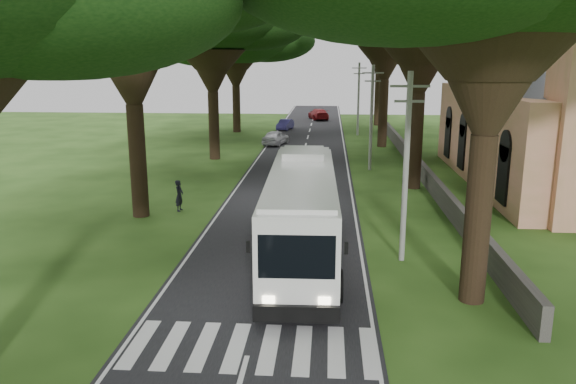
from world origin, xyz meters
TOP-DOWN VIEW (x-y plane):
  - ground at (0.00, 0.00)m, footprint 140.00×140.00m
  - road at (0.00, 25.00)m, footprint 8.00×120.00m
  - crosswalk at (0.00, -2.00)m, footprint 8.00×3.00m
  - property_wall at (9.00, 24.00)m, footprint 0.35×50.00m
  - church at (17.86, 21.55)m, footprint 14.00×24.00m
  - pole_near at (5.50, 6.00)m, footprint 1.60×0.24m
  - pole_mid at (5.50, 26.00)m, footprint 1.60×0.24m
  - pole_far at (5.50, 46.00)m, footprint 1.60×0.24m
  - tree_l_midb at (-7.50, 30.00)m, footprint 13.13×13.13m
  - tree_l_far at (-8.50, 48.00)m, footprint 15.09×15.09m
  - tree_r_midb at (7.50, 38.00)m, footprint 15.24×15.24m
  - tree_r_far at (8.50, 56.00)m, footprint 15.23×15.23m
  - coach_bus at (1.17, 5.94)m, footprint 3.39×13.35m
  - distant_car_a at (-3.00, 38.22)m, footprint 2.71×4.55m
  - distant_car_b at (-3.00, 50.40)m, footprint 1.99×3.90m
  - distant_car_c at (0.80, 62.11)m, footprint 3.32×5.57m
  - pedestrian at (-6.14, 13.19)m, footprint 0.50×0.69m

SIDE VIEW (x-z plane):
  - ground at x=0.00m, z-range 0.00..0.00m
  - crosswalk at x=0.00m, z-range -0.01..0.01m
  - road at x=0.00m, z-range -0.01..0.03m
  - property_wall at x=9.00m, z-range 0.00..1.20m
  - distant_car_b at x=-3.00m, z-range 0.03..1.26m
  - distant_car_a at x=-3.00m, z-range 0.03..1.48m
  - distant_car_c at x=0.80m, z-range 0.03..1.54m
  - pedestrian at x=-6.14m, z-range 0.00..1.78m
  - coach_bus at x=1.17m, z-range 0.15..4.07m
  - pole_near at x=5.50m, z-range 0.18..8.18m
  - pole_mid at x=5.50m, z-range 0.18..8.18m
  - pole_far at x=5.50m, z-range 0.18..8.18m
  - church at x=17.86m, z-range -0.89..10.71m
  - tree_l_far at x=-8.50m, z-range 3.76..17.86m
  - tree_l_midb at x=-7.50m, z-range 4.29..18.79m
  - tree_r_midb at x=7.50m, z-range 4.93..21.53m
  - tree_r_far at x=8.50m, z-range 4.97..21.65m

